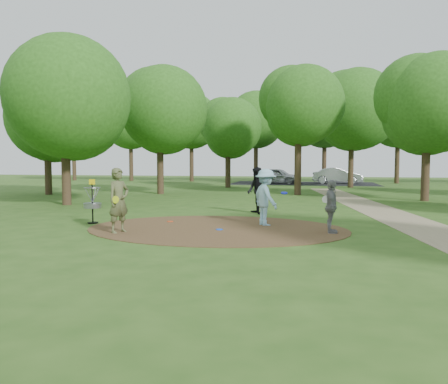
# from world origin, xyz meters

# --- Properties ---
(ground) EXTENTS (100.00, 100.00, 0.00)m
(ground) POSITION_xyz_m (0.00, 0.00, 0.00)
(ground) COLOR #2D5119
(ground) RESTS_ON ground
(dirt_clearing) EXTENTS (8.40, 8.40, 0.02)m
(dirt_clearing) POSITION_xyz_m (0.00, 0.00, 0.01)
(dirt_clearing) COLOR #47301C
(dirt_clearing) RESTS_ON ground
(footpath) EXTENTS (7.55, 39.89, 0.01)m
(footpath) POSITION_xyz_m (6.50, 2.00, 0.01)
(footpath) COLOR #8C7A5B
(footpath) RESTS_ON ground
(parking_lot) EXTENTS (14.00, 8.00, 0.01)m
(parking_lot) POSITION_xyz_m (2.00, 30.00, 0.00)
(parking_lot) COLOR black
(parking_lot) RESTS_ON ground
(player_observer_with_disc) EXTENTS (0.73, 0.85, 1.97)m
(player_observer_with_disc) POSITION_xyz_m (-2.69, -1.42, 0.98)
(player_observer_with_disc) COLOR #4F5531
(player_observer_with_disc) RESTS_ON ground
(player_throwing_with_disc) EXTENTS (1.39, 1.42, 1.91)m
(player_throwing_with_disc) POSITION_xyz_m (1.47, 1.00, 0.96)
(player_throwing_with_disc) COLOR #98CFE3
(player_throwing_with_disc) RESTS_ON ground
(player_walking_with_disc) EXTENTS (1.11, 1.18, 1.93)m
(player_walking_with_disc) POSITION_xyz_m (0.76, 4.23, 0.97)
(player_walking_with_disc) COLOR black
(player_walking_with_disc) RESTS_ON ground
(player_waiting_with_disc) EXTENTS (0.48, 0.95, 1.61)m
(player_waiting_with_disc) POSITION_xyz_m (3.57, -0.22, 0.81)
(player_waiting_with_disc) COLOR gray
(player_waiting_with_disc) RESTS_ON ground
(disc_ground_blue) EXTENTS (0.22, 0.22, 0.02)m
(disc_ground_blue) POSITION_xyz_m (0.17, -0.33, 0.03)
(disc_ground_blue) COLOR blue
(disc_ground_blue) RESTS_ON dirt_clearing
(disc_ground_red) EXTENTS (0.22, 0.22, 0.02)m
(disc_ground_red) POSITION_xyz_m (-1.94, 1.11, 0.03)
(disc_ground_red) COLOR red
(disc_ground_red) RESTS_ON dirt_clearing
(car_left) EXTENTS (4.75, 2.84, 1.51)m
(car_left) POSITION_xyz_m (-0.46, 29.52, 0.76)
(car_left) COLOR #B0B1B8
(car_left) RESTS_ON ground
(car_right) EXTENTS (4.73, 1.69, 1.55)m
(car_right) POSITION_xyz_m (5.22, 30.10, 0.78)
(car_right) COLOR #A9ADB1
(car_right) RESTS_ON ground
(disc_golf_basket) EXTENTS (0.63, 0.63, 1.54)m
(disc_golf_basket) POSITION_xyz_m (-4.50, 0.30, 0.87)
(disc_golf_basket) COLOR black
(disc_golf_basket) RESTS_ON ground
(tree_ring) EXTENTS (37.34, 46.15, 9.53)m
(tree_ring) POSITION_xyz_m (0.78, 8.80, 5.21)
(tree_ring) COLOR #332316
(tree_ring) RESTS_ON ground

